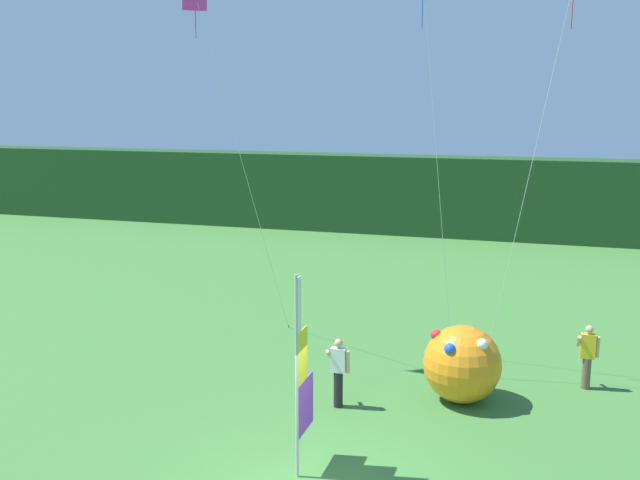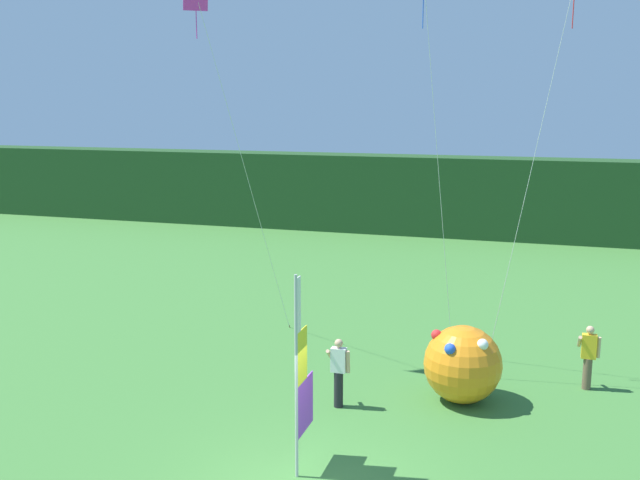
{
  "view_description": "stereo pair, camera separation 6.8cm",
  "coord_description": "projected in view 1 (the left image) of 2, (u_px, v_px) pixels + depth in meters",
  "views": [
    {
      "loc": [
        3.85,
        -12.05,
        7.24
      ],
      "look_at": [
        -0.51,
        2.19,
        4.35
      ],
      "focal_mm": 40.65,
      "sensor_mm": 36.0,
      "label": 1
    },
    {
      "loc": [
        3.92,
        -12.03,
        7.24
      ],
      "look_at": [
        -0.51,
        2.19,
        4.35
      ],
      "focal_mm": 40.65,
      "sensor_mm": 36.0,
      "label": 2
    }
  ],
  "objects": [
    {
      "name": "person_near_banner",
      "position": [
        587.0,
        355.0,
        18.32
      ],
      "size": [
        0.55,
        0.48,
        1.67
      ],
      "color": "brown",
      "rests_on": "ground"
    },
    {
      "name": "inflatable_balloon",
      "position": [
        462.0,
        364.0,
        17.53
      ],
      "size": [
        1.89,
        1.89,
        1.89
      ],
      "color": "orange",
      "rests_on": "ground"
    },
    {
      "name": "kite_red_diamond_2",
      "position": [
        566.0,
        15.0,
        16.95
      ],
      "size": [
        2.01,
        0.51,
        10.32
      ],
      "color": "brown",
      "rests_on": "ground"
    },
    {
      "name": "kite_magenta_diamond_1",
      "position": [
        202.0,
        20.0,
        18.86
      ],
      "size": [
        1.55,
        3.85,
        10.38
      ],
      "color": "brown",
      "rests_on": "ground"
    },
    {
      "name": "distant_treeline",
      "position": [
        465.0,
        197.0,
        38.89
      ],
      "size": [
        80.0,
        2.4,
        4.25
      ],
      "primitive_type": "cube",
      "color": "#1E421E",
      "rests_on": "ground"
    },
    {
      "name": "banner_flag",
      "position": [
        302.0,
        377.0,
        14.06
      ],
      "size": [
        0.06,
        1.03,
        4.06
      ],
      "color": "#B7B7BC",
      "rests_on": "ground"
    },
    {
      "name": "person_mid_field",
      "position": [
        338.0,
        371.0,
        17.21
      ],
      "size": [
        0.55,
        0.48,
        1.7
      ],
      "color": "black",
      "rests_on": "ground"
    }
  ]
}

